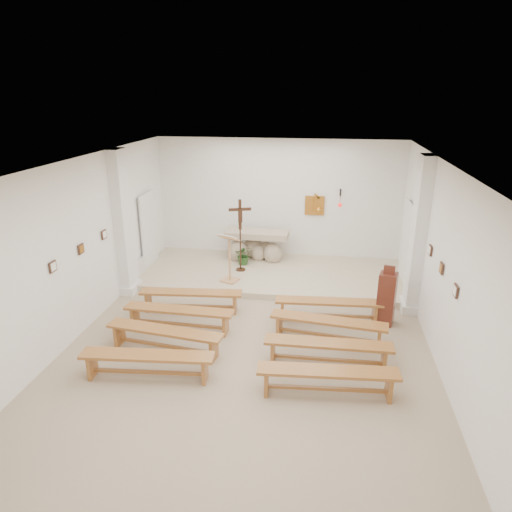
% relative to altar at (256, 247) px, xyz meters
% --- Properties ---
extents(ground, '(7.00, 10.00, 0.00)m').
position_rel_altar_xyz_m(ground, '(0.54, -4.40, -0.50)').
color(ground, tan).
rests_on(ground, ground).
extents(wall_left, '(0.02, 10.00, 3.50)m').
position_rel_altar_xyz_m(wall_left, '(-2.95, -4.40, 1.25)').
color(wall_left, white).
rests_on(wall_left, ground).
extents(wall_right, '(0.02, 10.00, 3.50)m').
position_rel_altar_xyz_m(wall_right, '(4.03, -4.40, 1.25)').
color(wall_right, white).
rests_on(wall_right, ground).
extents(wall_back, '(7.00, 0.02, 3.50)m').
position_rel_altar_xyz_m(wall_back, '(0.54, 0.59, 1.25)').
color(wall_back, white).
rests_on(wall_back, ground).
extents(ceiling, '(7.00, 10.00, 0.02)m').
position_rel_altar_xyz_m(ceiling, '(0.54, -4.40, 2.99)').
color(ceiling, silver).
rests_on(ceiling, wall_back).
extents(sanctuary_platform, '(6.98, 3.00, 0.15)m').
position_rel_altar_xyz_m(sanctuary_platform, '(0.54, -0.90, -0.43)').
color(sanctuary_platform, '#C1B394').
rests_on(sanctuary_platform, ground).
extents(pilaster_left, '(0.26, 0.55, 3.50)m').
position_rel_altar_xyz_m(pilaster_left, '(-2.83, -2.40, 1.25)').
color(pilaster_left, white).
rests_on(pilaster_left, ground).
extents(pilaster_right, '(0.26, 0.55, 3.50)m').
position_rel_altar_xyz_m(pilaster_right, '(3.91, -2.40, 1.25)').
color(pilaster_right, white).
rests_on(pilaster_right, ground).
extents(gold_wall_relief, '(0.55, 0.04, 0.55)m').
position_rel_altar_xyz_m(gold_wall_relief, '(1.59, 0.56, 1.15)').
color(gold_wall_relief, '#C9852F').
rests_on(gold_wall_relief, wall_back).
extents(sanctuary_lamp, '(0.11, 0.36, 0.44)m').
position_rel_altar_xyz_m(sanctuary_lamp, '(2.29, 0.31, 1.31)').
color(sanctuary_lamp, black).
rests_on(sanctuary_lamp, wall_back).
extents(station_frame_left_front, '(0.03, 0.20, 0.20)m').
position_rel_altar_xyz_m(station_frame_left_front, '(-2.93, -5.20, 1.22)').
color(station_frame_left_front, '#3E261B').
rests_on(station_frame_left_front, wall_left).
extents(station_frame_left_mid, '(0.03, 0.20, 0.20)m').
position_rel_altar_xyz_m(station_frame_left_mid, '(-2.93, -4.20, 1.22)').
color(station_frame_left_mid, '#3E261B').
rests_on(station_frame_left_mid, wall_left).
extents(station_frame_left_rear, '(0.03, 0.20, 0.20)m').
position_rel_altar_xyz_m(station_frame_left_rear, '(-2.93, -3.20, 1.22)').
color(station_frame_left_rear, '#3E261B').
rests_on(station_frame_left_rear, wall_left).
extents(station_frame_right_front, '(0.03, 0.20, 0.20)m').
position_rel_altar_xyz_m(station_frame_right_front, '(4.01, -5.20, 1.22)').
color(station_frame_right_front, '#3E261B').
rests_on(station_frame_right_front, wall_right).
extents(station_frame_right_mid, '(0.03, 0.20, 0.20)m').
position_rel_altar_xyz_m(station_frame_right_mid, '(4.01, -4.20, 1.22)').
color(station_frame_right_mid, '#3E261B').
rests_on(station_frame_right_mid, wall_right).
extents(station_frame_right_rear, '(0.03, 0.20, 0.20)m').
position_rel_altar_xyz_m(station_frame_right_rear, '(4.01, -3.20, 1.22)').
color(station_frame_right_rear, '#3E261B').
rests_on(station_frame_right_rear, wall_right).
extents(radiator_left, '(0.10, 0.85, 0.52)m').
position_rel_altar_xyz_m(radiator_left, '(-2.89, -1.70, -0.23)').
color(radiator_left, silver).
rests_on(radiator_left, ground).
extents(radiator_right, '(0.10, 0.85, 0.52)m').
position_rel_altar_xyz_m(radiator_right, '(3.97, -1.70, -0.23)').
color(radiator_right, silver).
rests_on(radiator_right, ground).
extents(altar, '(1.79, 0.81, 0.92)m').
position_rel_altar_xyz_m(altar, '(0.00, 0.00, 0.00)').
color(altar, '#BDAB90').
rests_on(altar, sanctuary_platform).
extents(lectern, '(0.55, 0.50, 1.28)m').
position_rel_altar_xyz_m(lectern, '(-0.42, -1.75, 0.28)').
color(lectern, tan).
rests_on(lectern, sanctuary_platform).
extents(crucifix_stand, '(0.57, 0.26, 1.95)m').
position_rel_altar_xyz_m(crucifix_stand, '(-0.28, -0.95, 0.77)').
color(crucifix_stand, '#352111').
rests_on(crucifix_stand, sanctuary_platform).
extents(potted_plant, '(0.55, 0.50, 0.55)m').
position_rel_altar_xyz_m(potted_plant, '(-0.27, -0.48, -0.08)').
color(potted_plant, '#254F1F').
rests_on(potted_plant, sanctuary_platform).
extents(donation_pedestal, '(0.44, 0.44, 1.33)m').
position_rel_altar_xyz_m(donation_pedestal, '(3.28, -3.16, 0.08)').
color(donation_pedestal, '#542318').
rests_on(donation_pedestal, ground).
extents(bench_left_front, '(2.32, 0.57, 0.48)m').
position_rel_altar_xyz_m(bench_left_front, '(-0.99, -3.23, -0.14)').
color(bench_left_front, '#A96731').
rests_on(bench_left_front, ground).
extents(bench_right_front, '(2.31, 0.51, 0.48)m').
position_rel_altar_xyz_m(bench_right_front, '(2.08, -3.23, -0.14)').
color(bench_right_front, '#A96731').
rests_on(bench_right_front, ground).
extents(bench_left_second, '(2.30, 0.43, 0.48)m').
position_rel_altar_xyz_m(bench_left_second, '(-0.99, -4.10, -0.14)').
color(bench_left_second, '#A96731').
rests_on(bench_left_second, ground).
extents(bench_right_second, '(2.32, 0.65, 0.48)m').
position_rel_altar_xyz_m(bench_right_second, '(2.08, -4.10, -0.14)').
color(bench_right_second, '#A96731').
rests_on(bench_right_second, ground).
extents(bench_left_third, '(2.32, 0.66, 0.48)m').
position_rel_altar_xyz_m(bench_left_third, '(-0.99, -4.98, -0.14)').
color(bench_left_third, '#A96731').
rests_on(bench_left_third, ground).
extents(bench_right_third, '(2.30, 0.40, 0.48)m').
position_rel_altar_xyz_m(bench_right_third, '(2.08, -4.98, -0.14)').
color(bench_right_third, '#A96731').
rests_on(bench_right_third, ground).
extents(bench_left_fourth, '(2.32, 0.56, 0.48)m').
position_rel_altar_xyz_m(bench_left_fourth, '(-0.99, -5.86, -0.14)').
color(bench_left_fourth, '#A96731').
rests_on(bench_left_fourth, ground).
extents(bench_right_fourth, '(2.31, 0.54, 0.48)m').
position_rel_altar_xyz_m(bench_right_fourth, '(2.08, -5.86, -0.14)').
color(bench_right_fourth, '#A96731').
rests_on(bench_right_fourth, ground).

